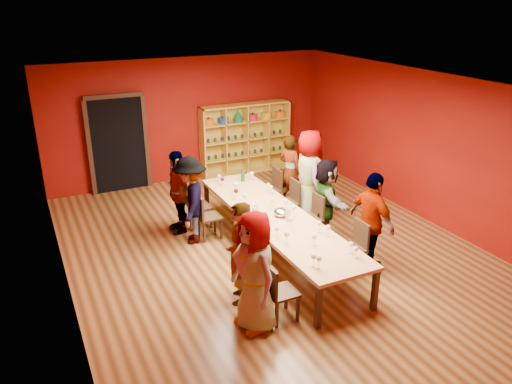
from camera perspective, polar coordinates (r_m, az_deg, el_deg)
room_shell at (r=8.49m, az=2.37°, el=1.90°), size 7.10×9.10×3.04m
tasting_table at (r=8.80m, az=2.29°, el=-3.01°), size 1.10×4.50×0.75m
doorway at (r=12.07m, az=-15.50°, el=5.31°), size 1.40×0.17×2.30m
shelving_unit at (r=12.93m, az=-1.29°, el=6.53°), size 2.40×0.40×1.80m
chair_person_left_0 at (r=7.17m, az=2.42°, el=-11.08°), size 0.42×0.42×0.89m
person_left_0 at (r=6.83m, az=-0.14°, el=-9.09°), size 0.55×0.90×1.76m
chair_person_left_1 at (r=7.70m, az=-0.05°, el=-8.58°), size 0.42×0.42×0.89m
person_left_1 at (r=7.44m, az=-1.99°, el=-7.00°), size 0.61×0.70×1.61m
chair_person_left_3 at (r=9.48m, az=-5.82°, el=-2.56°), size 0.42×0.42×0.89m
person_left_3 at (r=9.26m, az=-7.48°, el=-0.96°), size 0.82×1.16×1.67m
chair_person_left_4 at (r=9.94m, az=-6.91°, el=-1.40°), size 0.42×0.42×0.89m
person_left_4 at (r=9.72m, az=-8.89°, el=0.04°), size 0.44×0.97×1.65m
chair_person_right_1 at (r=8.51m, az=11.26°, el=-5.87°), size 0.42×0.42×0.89m
person_right_1 at (r=8.53m, az=13.08°, el=-3.30°), size 0.53×1.03×1.70m
chair_person_right_2 at (r=9.47m, az=6.52°, el=-2.60°), size 0.42×0.42×0.89m
person_right_2 at (r=9.50m, az=8.02°, el=-0.73°), size 0.81×1.51×1.56m
chair_person_right_3 at (r=10.14m, az=3.95°, el=-0.81°), size 0.42×0.42×0.89m
person_right_3 at (r=10.19m, az=6.05°, el=1.90°), size 0.68×1.00×1.88m
chair_person_right_4 at (r=10.77m, az=1.92°, el=0.60°), size 0.42×0.42×0.89m
person_right_4 at (r=10.85m, az=3.90°, el=2.44°), size 0.60×0.70×1.60m
wine_glass_0 at (r=9.00m, az=1.94°, el=-1.01°), size 0.08×0.08×0.21m
wine_glass_1 at (r=8.30m, az=3.97°, el=-3.19°), size 0.08×0.08×0.19m
wine_glass_2 at (r=7.19m, az=6.62°, el=-7.38°), size 0.08×0.08×0.21m
wine_glass_3 at (r=10.33m, az=-0.49°, el=2.07°), size 0.08×0.08×0.21m
wine_glass_4 at (r=7.77m, az=3.54°, el=-4.90°), size 0.08×0.08×0.21m
wine_glass_5 at (r=8.74m, az=4.30°, el=-1.83°), size 0.08×0.08×0.20m
wine_glass_6 at (r=8.07m, az=8.24°, el=-4.11°), size 0.08×0.08×0.20m
wine_glass_7 at (r=7.98m, az=2.46°, el=-4.26°), size 0.08×0.08×0.19m
wine_glass_8 at (r=8.66m, az=-0.21°, el=-2.04°), size 0.08×0.08×0.19m
wine_glass_9 at (r=9.41m, az=-2.28°, el=0.07°), size 0.09×0.09×0.21m
wine_glass_10 at (r=9.72m, az=-2.34°, el=0.82°), size 0.09×0.09×0.22m
wine_glass_11 at (r=9.19m, az=-1.27°, el=-0.47°), size 0.09×0.09×0.22m
wine_glass_12 at (r=7.62m, az=10.80°, el=-5.98°), size 0.08×0.08×0.19m
wine_glass_13 at (r=10.28m, az=-4.24°, el=1.77°), size 0.07×0.07×0.18m
wine_glass_14 at (r=7.75m, az=6.68°, el=-5.14°), size 0.08×0.08×0.20m
wine_glass_15 at (r=8.94m, az=3.44°, el=-1.15°), size 0.09×0.09×0.22m
wine_glass_16 at (r=9.59m, az=1.70°, el=0.46°), size 0.08×0.08×0.20m
wine_glass_17 at (r=10.43m, az=-1.25°, el=2.25°), size 0.08×0.08×0.21m
wine_glass_18 at (r=10.07m, az=-3.86°, el=1.42°), size 0.08×0.08×0.19m
wine_glass_19 at (r=8.48m, az=0.99°, el=-2.60°), size 0.07×0.07×0.18m
wine_glass_20 at (r=7.51m, az=11.36°, el=-6.46°), size 0.08×0.08×0.19m
wine_glass_21 at (r=9.70m, az=1.41°, el=0.72°), size 0.08×0.08×0.21m
wine_glass_22 at (r=7.15m, az=7.21°, el=-7.62°), size 0.08×0.08×0.20m
wine_glass_23 at (r=8.19m, az=7.24°, el=-3.64°), size 0.08×0.08×0.20m
spittoon_bowl at (r=8.75m, az=2.91°, el=-2.33°), size 0.28×0.28×0.15m
carafe_a at (r=8.77m, az=0.03°, el=-1.92°), size 0.11×0.11×0.25m
carafe_b at (r=8.54m, az=3.71°, el=-2.59°), size 0.13×0.13×0.26m
wine_bottle at (r=10.32m, az=-1.51°, el=1.89°), size 0.10×0.10×0.32m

